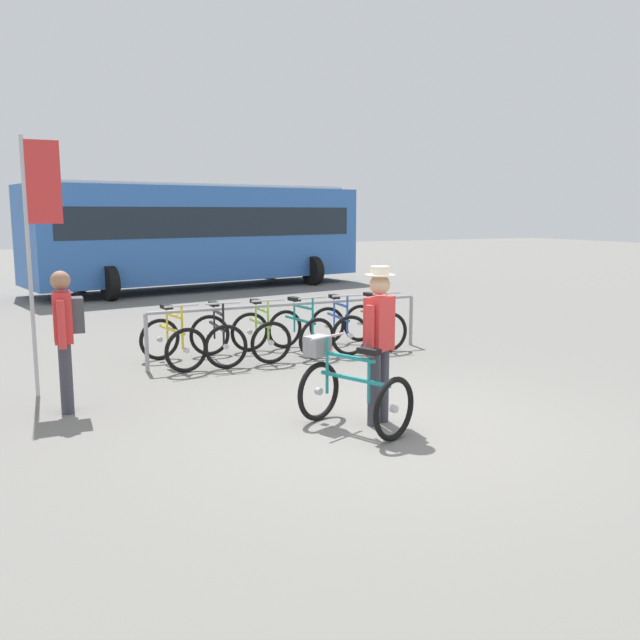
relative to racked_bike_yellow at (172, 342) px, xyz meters
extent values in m
plane|color=slate|center=(1.34, -3.86, -0.37)|extent=(80.00, 80.00, 0.00)
cylinder|color=#99999E|center=(-0.42, -0.18, 0.06)|extent=(0.06, 0.06, 0.85)
cylinder|color=#99999E|center=(4.13, -0.19, 0.06)|extent=(0.06, 0.06, 0.85)
cylinder|color=#99999E|center=(1.85, -0.18, 0.48)|extent=(4.55, 0.06, 0.05)
torus|color=black|center=(-0.07, 0.51, -0.04)|extent=(0.67, 0.19, 0.66)
cylinder|color=#B7B7BC|center=(-0.07, 0.51, -0.04)|extent=(0.09, 0.07, 0.08)
torus|color=black|center=(0.07, -0.50, -0.04)|extent=(0.67, 0.19, 0.66)
cylinder|color=#B7B7BC|center=(0.07, -0.50, -0.04)|extent=(0.09, 0.07, 0.08)
cube|color=yellow|center=(0.00, 0.00, 0.19)|extent=(0.17, 0.91, 0.04)
cube|color=yellow|center=(0.01, -0.05, 0.41)|extent=(0.12, 0.61, 0.04)
cylinder|color=yellow|center=(-0.03, 0.18, 0.24)|extent=(0.03, 0.03, 0.55)
cube|color=black|center=(-0.03, 0.18, 0.51)|extent=(0.15, 0.25, 0.06)
cylinder|color=yellow|center=(0.06, -0.38, 0.28)|extent=(0.03, 0.03, 0.63)
cylinder|color=#B7B7BC|center=(0.06, -0.38, 0.59)|extent=(0.52, 0.10, 0.03)
torus|color=black|center=(0.73, 0.51, -0.04)|extent=(0.66, 0.14, 0.66)
cylinder|color=#B7B7BC|center=(0.73, 0.51, -0.04)|extent=(0.08, 0.07, 0.08)
torus|color=black|center=(0.67, -0.51, -0.04)|extent=(0.66, 0.14, 0.66)
cylinder|color=#B7B7BC|center=(0.67, -0.51, -0.04)|extent=(0.08, 0.07, 0.08)
cube|color=black|center=(0.70, 0.00, 0.19)|extent=(0.09, 0.92, 0.04)
cube|color=black|center=(0.70, -0.05, 0.41)|extent=(0.07, 0.61, 0.04)
cylinder|color=black|center=(0.71, 0.18, 0.24)|extent=(0.03, 0.03, 0.55)
cube|color=black|center=(0.71, 0.18, 0.51)|extent=(0.13, 0.25, 0.06)
cylinder|color=black|center=(0.68, -0.39, 0.28)|extent=(0.03, 0.03, 0.63)
cylinder|color=#B7B7BC|center=(0.68, -0.39, 0.59)|extent=(0.52, 0.06, 0.03)
torus|color=black|center=(1.42, 0.51, -0.04)|extent=(0.66, 0.12, 0.66)
cylinder|color=#B7B7BC|center=(1.42, 0.51, -0.04)|extent=(0.08, 0.07, 0.08)
torus|color=black|center=(1.38, -0.51, -0.04)|extent=(0.66, 0.12, 0.66)
cylinder|color=#B7B7BC|center=(1.38, -0.51, -0.04)|extent=(0.08, 0.07, 0.08)
cube|color=#9ED14C|center=(1.40, 0.00, 0.19)|extent=(0.07, 0.92, 0.04)
cube|color=#9ED14C|center=(1.40, -0.05, 0.41)|extent=(0.06, 0.61, 0.04)
cylinder|color=#9ED14C|center=(1.41, 0.18, 0.24)|extent=(0.03, 0.03, 0.55)
cube|color=black|center=(1.41, 0.18, 0.51)|extent=(0.13, 0.24, 0.06)
cylinder|color=#9ED14C|center=(1.39, -0.39, 0.28)|extent=(0.03, 0.03, 0.63)
cylinder|color=#B7B7BC|center=(1.39, -0.39, 0.59)|extent=(0.52, 0.05, 0.03)
torus|color=black|center=(2.04, 0.50, -0.04)|extent=(0.67, 0.17, 0.66)
cylinder|color=#B7B7BC|center=(2.04, 0.50, -0.04)|extent=(0.09, 0.07, 0.08)
torus|color=black|center=(2.16, -0.51, -0.04)|extent=(0.67, 0.17, 0.66)
cylinder|color=#B7B7BC|center=(2.16, -0.51, -0.04)|extent=(0.09, 0.07, 0.08)
cube|color=teal|center=(2.10, 0.00, 0.19)|extent=(0.14, 0.92, 0.04)
cube|color=teal|center=(2.11, -0.05, 0.41)|extent=(0.10, 0.61, 0.04)
cylinder|color=teal|center=(2.08, 0.18, 0.24)|extent=(0.03, 0.03, 0.55)
cube|color=black|center=(2.08, 0.18, 0.51)|extent=(0.15, 0.25, 0.06)
cylinder|color=teal|center=(2.14, -0.39, 0.28)|extent=(0.03, 0.03, 0.63)
cylinder|color=#B7B7BC|center=(2.14, -0.39, 0.59)|extent=(0.52, 0.09, 0.03)
torus|color=black|center=(2.85, 0.50, -0.04)|extent=(0.66, 0.14, 0.66)
cylinder|color=#B7B7BC|center=(2.85, 0.50, -0.04)|extent=(0.09, 0.07, 0.08)
torus|color=black|center=(2.75, -0.51, -0.04)|extent=(0.66, 0.14, 0.66)
cylinder|color=#B7B7BC|center=(2.75, -0.51, -0.04)|extent=(0.09, 0.07, 0.08)
cube|color=#2D56B7|center=(2.80, -0.01, 0.19)|extent=(0.12, 0.92, 0.04)
cube|color=#2D56B7|center=(2.79, -0.06, 0.41)|extent=(0.10, 0.61, 0.04)
cylinder|color=#2D56B7|center=(2.82, 0.18, 0.24)|extent=(0.03, 0.03, 0.55)
cube|color=black|center=(2.82, 0.18, 0.51)|extent=(0.14, 0.25, 0.06)
cylinder|color=#2D56B7|center=(2.76, -0.39, 0.28)|extent=(0.03, 0.03, 0.63)
cylinder|color=#B7B7BC|center=(2.76, -0.39, 0.59)|extent=(0.52, 0.08, 0.03)
torus|color=black|center=(3.50, 0.50, -0.04)|extent=(0.66, 0.08, 0.66)
cylinder|color=#B7B7BC|center=(3.50, 0.50, -0.04)|extent=(0.08, 0.06, 0.08)
torus|color=black|center=(3.50, -0.52, -0.04)|extent=(0.66, 0.08, 0.66)
cylinder|color=#B7B7BC|center=(3.50, -0.52, -0.04)|extent=(0.08, 0.06, 0.08)
cube|color=orange|center=(3.50, -0.01, 0.19)|extent=(0.04, 0.92, 0.04)
cube|color=orange|center=(3.50, -0.06, 0.41)|extent=(0.04, 0.61, 0.04)
cylinder|color=orange|center=(3.50, 0.18, 0.24)|extent=(0.03, 0.03, 0.55)
cube|color=black|center=(3.50, 0.18, 0.51)|extent=(0.12, 0.24, 0.06)
cylinder|color=orange|center=(3.50, -0.40, 0.28)|extent=(0.03, 0.03, 0.63)
cylinder|color=#B7B7BC|center=(3.50, -0.40, 0.59)|extent=(0.52, 0.03, 0.03)
torus|color=black|center=(1.17, -4.32, -0.04)|extent=(0.63, 0.30, 0.66)
cylinder|color=#B7B7BC|center=(1.17, -4.32, -0.04)|extent=(0.10, 0.09, 0.08)
torus|color=black|center=(0.79, -3.37, -0.04)|extent=(0.63, 0.30, 0.66)
cylinder|color=#B7B7BC|center=(0.79, -3.37, -0.04)|extent=(0.10, 0.09, 0.08)
cube|color=teal|center=(0.98, -3.85, 0.19)|extent=(0.38, 0.86, 0.04)
cube|color=teal|center=(0.96, -3.80, 0.41)|extent=(0.26, 0.58, 0.04)
cylinder|color=teal|center=(1.05, -4.02, 0.24)|extent=(0.03, 0.03, 0.55)
cube|color=black|center=(1.05, -4.02, 0.51)|extent=(0.20, 0.27, 0.06)
cylinder|color=teal|center=(0.83, -3.49, 0.28)|extent=(0.03, 0.03, 0.63)
cylinder|color=#B7B7BC|center=(0.83, -3.49, 0.59)|extent=(0.49, 0.22, 0.03)
cube|color=gray|center=(0.78, -3.36, 0.47)|extent=(0.32, 0.28, 0.22)
cylinder|color=#383842|center=(1.40, -3.72, 0.04)|extent=(0.14, 0.14, 0.82)
cylinder|color=#383842|center=(1.24, -3.80, 0.04)|extent=(0.14, 0.14, 0.82)
cube|color=red|center=(1.32, -3.76, 0.74)|extent=(0.39, 0.34, 0.58)
cylinder|color=red|center=(1.52, -3.67, 0.69)|extent=(0.09, 0.09, 0.55)
cylinder|color=red|center=(1.14, -3.88, 0.69)|extent=(0.09, 0.09, 0.55)
sphere|color=tan|center=(1.32, -3.76, 1.16)|extent=(0.22, 0.22, 0.22)
cylinder|color=beige|center=(1.32, -3.76, 1.26)|extent=(0.32, 0.32, 0.02)
cylinder|color=beige|center=(1.32, -3.76, 1.31)|extent=(0.20, 0.20, 0.09)
cylinder|color=#383842|center=(-1.69, -1.87, 0.04)|extent=(0.14, 0.14, 0.82)
cylinder|color=#383842|center=(-1.68, -1.69, 0.04)|extent=(0.14, 0.14, 0.82)
cube|color=red|center=(-1.69, -1.78, 0.74)|extent=(0.22, 0.35, 0.58)
cylinder|color=red|center=(-1.72, -2.00, 0.69)|extent=(0.09, 0.09, 0.55)
cylinder|color=red|center=(-1.69, -1.56, 0.69)|extent=(0.09, 0.09, 0.55)
sphere|color=#9E7051|center=(-1.69, -1.78, 1.16)|extent=(0.22, 0.22, 0.22)
cube|color=#3F3F44|center=(-1.53, -1.79, 0.76)|extent=(0.16, 0.27, 0.40)
cube|color=#3366B7|center=(3.42, 10.06, 1.28)|extent=(10.28, 4.23, 2.70)
cube|color=#19232D|center=(3.42, 10.06, 1.63)|extent=(9.50, 4.10, 0.84)
cube|color=silver|center=(3.42, 10.06, 2.67)|extent=(9.26, 3.80, 0.08)
cylinder|color=black|center=(0.44, 8.26, 0.08)|extent=(0.40, 0.93, 0.90)
cylinder|color=black|center=(0.00, 10.72, 0.08)|extent=(0.40, 0.93, 0.90)
cylinder|color=black|center=(6.84, 9.40, 0.08)|extent=(0.40, 0.93, 0.90)
cylinder|color=black|center=(6.40, 11.87, 0.08)|extent=(0.40, 0.93, 0.90)
cylinder|color=#B2B2B7|center=(-1.95, -0.92, 1.23)|extent=(0.05, 0.05, 3.20)
cube|color=red|center=(-1.73, -0.92, 2.28)|extent=(0.40, 0.03, 1.00)
camera|label=1|loc=(-2.44, -9.95, 1.93)|focal=38.26mm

